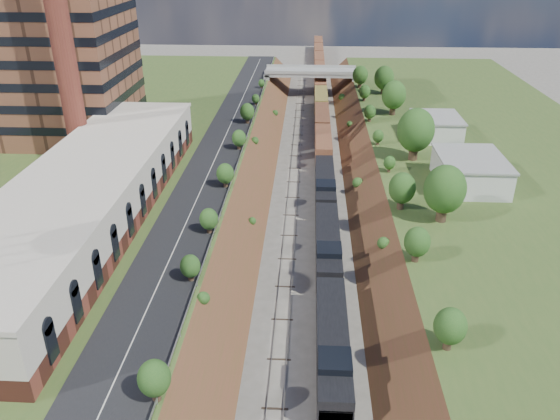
{
  "coord_description": "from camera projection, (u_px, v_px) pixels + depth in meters",
  "views": [
    {
      "loc": [
        -0.18,
        -23.28,
        37.22
      ],
      "look_at": [
        -3.66,
        39.98,
        6.0
      ],
      "focal_mm": 35.0,
      "sensor_mm": 36.0,
      "label": 1
    }
  ],
  "objects": [
    {
      "name": "platform_left",
      "position": [
        112.0,
        172.0,
        91.55
      ],
      "size": [
        44.0,
        180.0,
        5.0
      ],
      "primitive_type": "cube",
      "color": "#3D5924",
      "rests_on": "ground"
    },
    {
      "name": "platform_right",
      "position": [
        513.0,
        180.0,
        88.3
      ],
      "size": [
        44.0,
        180.0,
        5.0
      ],
      "primitive_type": "cube",
      "color": "#3D5924",
      "rests_on": "ground"
    },
    {
      "name": "embankment_left",
      "position": [
        243.0,
        188.0,
        91.57
      ],
      "size": [
        10.0,
        180.0,
        10.0
      ],
      "primitive_type": "cube",
      "rotation": [
        0.0,
        0.79,
        0.0
      ],
      "color": "brown",
      "rests_on": "ground"
    },
    {
      "name": "embankment_right",
      "position": [
        375.0,
        191.0,
        90.49
      ],
      "size": [
        10.0,
        180.0,
        10.0
      ],
      "primitive_type": "cube",
      "rotation": [
        0.0,
        0.79,
        0.0
      ],
      "color": "brown",
      "rests_on": "ground"
    },
    {
      "name": "rail_left_track",
      "position": [
        293.0,
        189.0,
        91.12
      ],
      "size": [
        1.58,
        180.0,
        0.18
      ],
      "primitive_type": "cube",
      "color": "gray",
      "rests_on": "ground"
    },
    {
      "name": "rail_right_track",
      "position": [
        324.0,
        190.0,
        90.86
      ],
      "size": [
        1.58,
        180.0,
        0.18
      ],
      "primitive_type": "cube",
      "color": "gray",
      "rests_on": "ground"
    },
    {
      "name": "road",
      "position": [
        215.0,
        160.0,
        89.56
      ],
      "size": [
        8.0,
        180.0,
        0.1
      ],
      "primitive_type": "cube",
      "color": "black",
      "rests_on": "platform_left"
    },
    {
      "name": "guardrail",
      "position": [
        239.0,
        158.0,
        88.96
      ],
      "size": [
        0.1,
        171.0,
        0.7
      ],
      "color": "#99999E",
      "rests_on": "platform_left"
    },
    {
      "name": "commercial_building",
      "position": [
        87.0,
        194.0,
        68.95
      ],
      "size": [
        14.3,
        62.3,
        7.0
      ],
      "color": "brown",
      "rests_on": "platform_left"
    },
    {
      "name": "smokestack",
      "position": [
        61.0,
        37.0,
        78.17
      ],
      "size": [
        3.2,
        3.2,
        40.0
      ],
      "primitive_type": "cylinder",
      "color": "brown",
      "rests_on": "platform_left"
    },
    {
      "name": "overpass",
      "position": [
        311.0,
        77.0,
        144.39
      ],
      "size": [
        24.5,
        8.3,
        7.4
      ],
      "color": "gray",
      "rests_on": "ground"
    },
    {
      "name": "white_building_near",
      "position": [
        470.0,
        172.0,
        79.61
      ],
      "size": [
        9.0,
        12.0,
        4.0
      ],
      "primitive_type": "cube",
      "color": "silver",
      "rests_on": "platform_right"
    },
    {
      "name": "white_building_far",
      "position": [
        436.0,
        127.0,
        99.43
      ],
      "size": [
        8.0,
        10.0,
        3.6
      ],
      "primitive_type": "cube",
      "color": "silver",
      "rests_on": "platform_right"
    },
    {
      "name": "tree_right_large",
      "position": [
        445.0,
        190.0,
        68.13
      ],
      "size": [
        5.25,
        5.25,
        7.61
      ],
      "color": "#473323",
      "rests_on": "platform_right"
    },
    {
      "name": "tree_left_crest",
      "position": [
        185.0,
        289.0,
        52.68
      ],
      "size": [
        2.45,
        2.45,
        3.55
      ],
      "color": "#473323",
      "rests_on": "platform_left"
    },
    {
      "name": "freight_train",
      "position": [
        321.0,
        101.0,
        131.38
      ],
      "size": [
        3.04,
        187.55,
        4.55
      ],
      "color": "black",
      "rests_on": "ground"
    }
  ]
}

